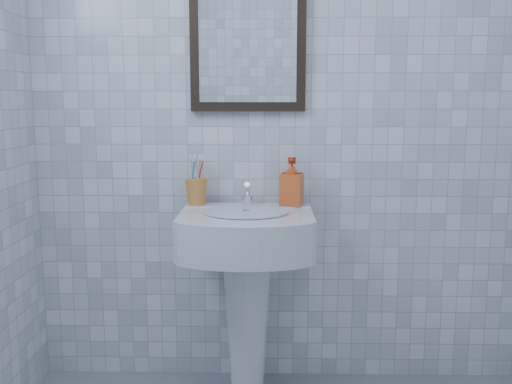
{
  "coord_description": "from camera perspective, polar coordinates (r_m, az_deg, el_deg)",
  "views": [
    {
      "loc": [
        -0.05,
        -1.34,
        1.29
      ],
      "look_at": [
        -0.1,
        0.86,
        0.93
      ],
      "focal_mm": 40.0,
      "sensor_mm": 36.0,
      "label": 1
    }
  ],
  "objects": [
    {
      "name": "faucet",
      "position": [
        2.46,
        -0.86,
        -0.39
      ],
      "size": [
        0.04,
        0.1,
        0.11
      ],
      "color": "silver",
      "rests_on": "washbasin"
    },
    {
      "name": "washbasin",
      "position": [
        2.44,
        -0.93,
        -8.06
      ],
      "size": [
        0.55,
        0.4,
        0.84
      ],
      "color": "white",
      "rests_on": "ground"
    },
    {
      "name": "toothbrush_cup",
      "position": [
        2.5,
        -5.98,
        0.05
      ],
      "size": [
        0.12,
        0.12,
        0.12
      ],
      "primitive_type": null,
      "rotation": [
        0.0,
        0.0,
        -0.22
      ],
      "color": "orange",
      "rests_on": "washbasin"
    },
    {
      "name": "soap_dispenser",
      "position": [
        2.48,
        3.59,
        1.05
      ],
      "size": [
        0.11,
        0.11,
        0.21
      ],
      "primitive_type": "imported",
      "rotation": [
        0.0,
        0.0,
        -0.25
      ],
      "color": "#D25214",
      "rests_on": "washbasin"
    },
    {
      "name": "wall_front",
      "position": [
        0.16,
        21.51,
        -5.11
      ],
      "size": [
        2.2,
        0.02,
        2.5
      ],
      "primitive_type": "cube",
      "color": "white",
      "rests_on": "ground"
    },
    {
      "name": "wall_back",
      "position": [
        2.54,
        2.4,
        8.29
      ],
      "size": [
        2.2,
        0.02,
        2.5
      ],
      "primitive_type": "cube",
      "color": "white",
      "rests_on": "ground"
    },
    {
      "name": "wall_mirror",
      "position": [
        2.54,
        -0.82,
        15.08
      ],
      "size": [
        0.5,
        0.04,
        0.62
      ],
      "color": "black",
      "rests_on": "wall_back"
    }
  ]
}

